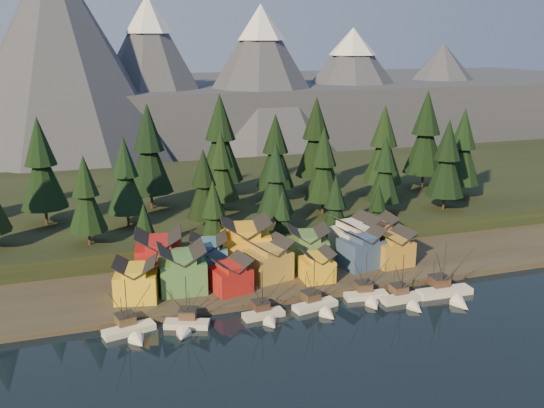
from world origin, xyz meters
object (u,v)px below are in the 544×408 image
object	(u,v)px
house_front_0	(136,279)
boat_6	(449,287)
boat_2	(265,309)
house_back_1	(209,254)
house_front_1	(182,267)
house_back_0	(159,254)
boat_3	(318,300)
boat_5	(406,294)
boat_1	(186,318)
boat_4	(368,290)
boat_0	(130,324)

from	to	relation	value
house_front_0	boat_6	bearing A→B (deg)	-1.95
boat_2	house_back_1	bearing A→B (deg)	100.22
house_front_1	house_back_0	distance (m)	8.80
house_front_1	boat_3	bearing A→B (deg)	-27.89
house_back_0	boat_6	bearing A→B (deg)	-15.67
boat_5	house_back_1	bearing A→B (deg)	143.27
house_back_0	house_back_1	bearing A→B (deg)	4.79
boat_5	house_back_1	world-z (taller)	house_back_1
boat_3	boat_5	distance (m)	18.69
boat_5	boat_3	bearing A→B (deg)	170.08
boat_5	boat_6	size ratio (longest dim) A/B	0.82
boat_2	boat_5	world-z (taller)	boat_5
boat_6	boat_5	bearing A→B (deg)	179.26
boat_1	house_front_1	size ratio (longest dim) A/B	1.11
boat_1	house_back_0	bearing A→B (deg)	114.22
boat_3	boat_1	bearing A→B (deg)	168.33
boat_3	boat_2	bearing A→B (deg)	171.09
boat_4	house_front_1	distance (m)	39.13
boat_3	house_front_1	world-z (taller)	house_front_1
boat_2	house_back_0	world-z (taller)	house_back_0
boat_3	house_back_1	bearing A→B (deg)	116.53
boat_3	boat_6	world-z (taller)	boat_6
boat_6	house_back_1	size ratio (longest dim) A/B	1.38
boat_4	house_back_1	bearing A→B (deg)	151.15
boat_1	boat_6	distance (m)	55.28
house_front_1	house_front_0	bearing A→B (deg)	-167.68
boat_2	house_back_0	bearing A→B (deg)	121.22
boat_4	boat_6	bearing A→B (deg)	-6.64
boat_3	boat_5	world-z (taller)	boat_3
boat_1	boat_3	xyz separation A→B (m)	(26.79, -0.11, -0.07)
house_front_0	house_front_1	distance (m)	9.77
boat_5	house_front_1	bearing A→B (deg)	155.81
boat_5	house_back_1	distance (m)	43.74
boat_2	house_front_0	size ratio (longest dim) A/B	1.07
boat_1	boat_2	distance (m)	15.49
boat_1	boat_6	world-z (taller)	boat_6
boat_2	boat_4	world-z (taller)	boat_4
boat_2	boat_4	distance (m)	23.06
boat_6	house_back_1	distance (m)	52.31
house_back_1	boat_3	bearing A→B (deg)	-40.48
boat_6	house_back_0	distance (m)	62.48
house_back_1	boat_1	bearing A→B (deg)	-101.65
boat_4	house_back_0	world-z (taller)	house_back_0
boat_3	boat_4	distance (m)	11.75
boat_6	house_front_1	xyz separation A→B (m)	(-53.07, 17.86, 4.35)
boat_3	boat_6	xyz separation A→B (m)	(28.42, -2.90, 0.16)
boat_4	house_front_0	world-z (taller)	boat_4
boat_0	boat_3	size ratio (longest dim) A/B	1.03
boat_3	boat_5	bearing A→B (deg)	-19.23
boat_3	house_back_1	size ratio (longest dim) A/B	1.16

